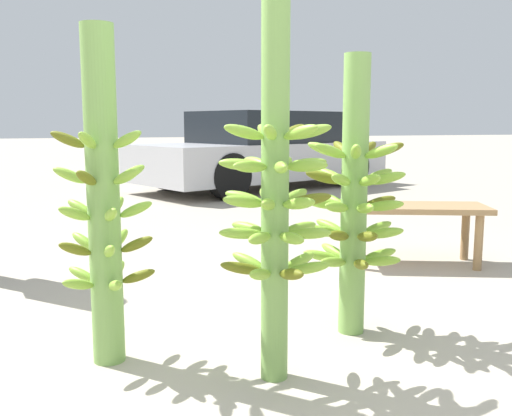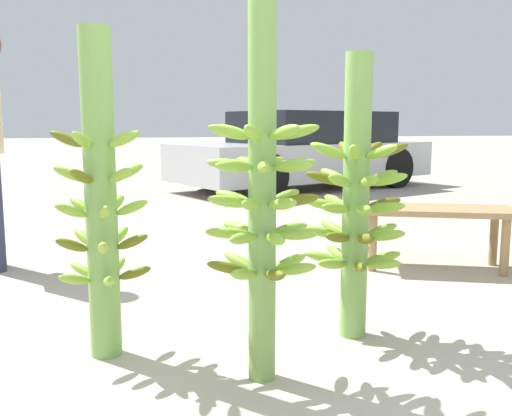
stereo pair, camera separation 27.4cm
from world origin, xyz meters
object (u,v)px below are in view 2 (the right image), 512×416
at_px(market_bench, 435,217).
at_px(parked_car, 306,151).
at_px(banana_stalk_right, 356,201).
at_px(banana_stalk_left, 101,199).
at_px(banana_stalk_center, 262,193).

xyz_separation_m(market_bench, parked_car, (0.60, 5.08, 0.23)).
distance_m(banana_stalk_right, market_bench, 1.57).
bearing_deg(banana_stalk_left, parked_car, 65.38).
relative_size(banana_stalk_left, banana_stalk_center, 0.92).
bearing_deg(parked_car, market_bench, 150.13).
distance_m(banana_stalk_right, parked_car, 6.42).
relative_size(banana_stalk_left, parked_car, 0.32).
bearing_deg(banana_stalk_center, parked_car, 71.47).
distance_m(banana_stalk_left, banana_stalk_center, 0.74).
bearing_deg(market_bench, banana_stalk_right, -111.92).
bearing_deg(banana_stalk_center, market_bench, 42.88).
height_order(market_bench, parked_car, parked_car).
bearing_deg(banana_stalk_right, banana_stalk_left, 179.55).
bearing_deg(banana_stalk_center, banana_stalk_right, 34.47).
bearing_deg(parked_car, banana_stalk_left, 132.20).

